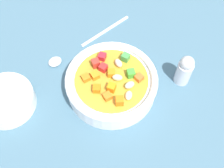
# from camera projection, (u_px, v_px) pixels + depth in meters

# --- Properties ---
(ground_plane) EXTENTS (1.40, 1.40, 0.02)m
(ground_plane) POSITION_uv_depth(u_px,v_px,m) (112.00, 92.00, 0.63)
(ground_plane) COLOR #42667A
(soup_bowl_main) EXTENTS (0.19, 0.19, 0.06)m
(soup_bowl_main) POSITION_uv_depth(u_px,v_px,m) (112.00, 83.00, 0.59)
(soup_bowl_main) COLOR white
(soup_bowl_main) RESTS_ON ground_plane
(spoon) EXTENTS (0.19, 0.16, 0.01)m
(spoon) POSITION_uv_depth(u_px,v_px,m) (82.00, 45.00, 0.67)
(spoon) COLOR silver
(spoon) RESTS_ON ground_plane
(side_bowl_small) EXTENTS (0.12, 0.12, 0.04)m
(side_bowl_small) POSITION_uv_depth(u_px,v_px,m) (7.00, 100.00, 0.58)
(side_bowl_small) COLOR white
(side_bowl_small) RESTS_ON ground_plane
(pepper_shaker) EXTENTS (0.03, 0.03, 0.08)m
(pepper_shaker) POSITION_uv_depth(u_px,v_px,m) (185.00, 70.00, 0.60)
(pepper_shaker) COLOR silver
(pepper_shaker) RESTS_ON ground_plane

